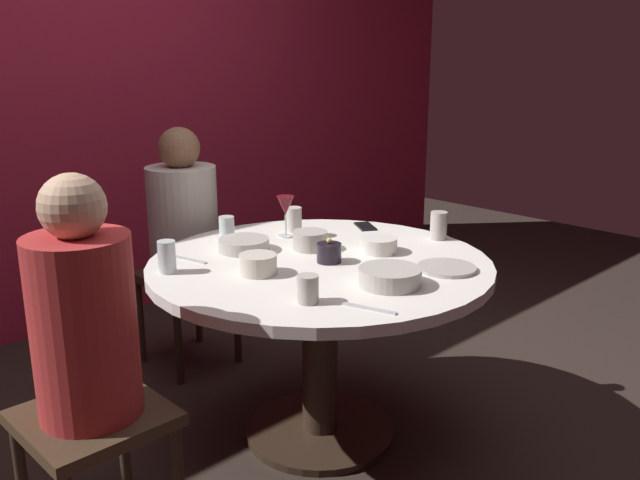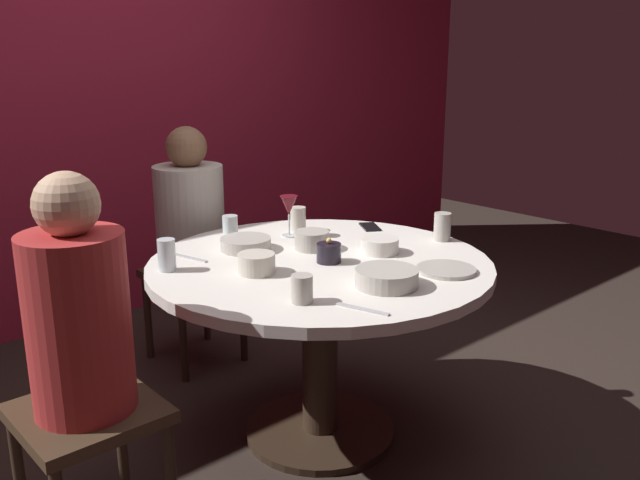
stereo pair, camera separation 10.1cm
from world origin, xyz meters
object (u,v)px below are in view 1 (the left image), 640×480
Objects in this scene: wine_glass at (285,207)px; dinner_plate at (447,268)px; seated_diner_back at (183,222)px; cup_by_left_diner at (227,228)px; bowl_sauce_side at (258,264)px; cup_near_candle at (167,257)px; cup_far_edge at (294,219)px; bowl_serving_large at (379,245)px; bowl_salad_center at (310,240)px; bowl_small_white at (390,277)px; candle_holder at (329,253)px; bowl_rice_portion at (244,245)px; cell_phone at (365,226)px; dining_table at (320,299)px; cup_center_front at (439,226)px; cup_by_right_diner at (308,289)px; seated_diner_left at (85,332)px.

wine_glass is 0.83× the size of dinner_plate.
cup_by_left_diner is (-0.07, -0.45, 0.07)m from seated_diner_back.
bowl_sauce_side is at bearing -113.58° from cup_by_left_diner.
cup_near_candle is 0.72m from cup_far_edge.
bowl_serving_large is (0.24, -1.01, 0.05)m from seated_diner_back.
bowl_salad_center reaches higher than bowl_serving_large.
wine_glass is at bearing 77.43° from bowl_small_white.
cup_near_candle is at bearing 147.99° from candle_holder.
bowl_salad_center is 0.26m from bowl_rice_portion.
candle_holder is 0.55m from cell_phone.
bowl_salad_center is at bearing 5.45° from seated_diner_back.
cell_phone is 0.96× the size of bowl_serving_large.
cell_phone reaches higher than dining_table.
cup_center_front reaches higher than dinner_plate.
dinner_plate is 1.54× the size of bowl_salad_center.
bowl_rice_portion is 0.82m from cup_center_front.
seated_diner_back reaches higher than cup_by_right_diner.
candle_holder reaches higher than bowl_small_white.
seated_diner_left is 5.55× the size of bowl_small_white.
dining_table is 0.56m from cell_phone.
cup_center_front reaches higher than cell_phone.
cup_by_right_diner reaches higher than bowl_salad_center.
bowl_sauce_side is 0.85m from cup_center_front.
cup_far_edge is at bearing 60.65° from dining_table.
bowl_salad_center is at bearing -104.80° from wine_glass.
seated_diner_back reaches higher than cup_far_edge.
seated_diner_back is 5.46× the size of bowl_small_white.
dining_table is 0.47m from wine_glass.
cell_phone is (0.48, 0.26, -0.03)m from candle_holder.
dining_table is 9.27× the size of cell_phone.
cell_phone is at bearing 27.92° from candle_holder.
seated_diner_back is 8.40× the size of bowl_salad_center.
bowl_sauce_side is 1.50× the size of cup_by_right_diner.
cup_far_edge reaches higher than bowl_sauce_side.
wine_glass is 0.88× the size of bowl_rice_portion.
cup_by_right_diner reaches higher than cell_phone.
cup_far_edge reaches higher than bowl_serving_large.
cell_phone is 1.56× the size of cup_by_right_diner.
cup_far_edge is (0.71, 0.12, -0.01)m from cup_near_candle.
cup_center_front is (0.49, -0.26, 0.02)m from bowl_salad_center.
bowl_sauce_side is at bearing -164.24° from bowl_salad_center.
cup_far_edge is at bearing -17.69° from cup_by_left_diner.
cup_by_right_diner is at bearing -126.29° from wine_glass.
wine_glass is 0.26m from cup_by_left_diner.
dining_table is 0.50m from cup_far_edge.
seated_diner_left reaches higher than bowl_rice_portion.
cup_by_left_diner reaches higher than bowl_rice_portion.
bowl_rice_portion is 0.63m from cup_by_right_diner.
wine_glass is 0.13m from cup_far_edge.
seated_diner_back is at bearing 90.00° from dining_table.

